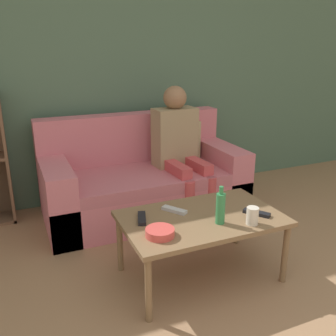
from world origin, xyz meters
TOP-DOWN VIEW (x-y plane):
  - wall_back at (0.00, 2.86)m, footprint 12.00×0.06m
  - couch at (-0.02, 2.35)m, footprint 1.73×0.85m
  - coffee_table at (-0.03, 1.25)m, footprint 1.00×0.62m
  - person_adult at (0.29, 2.27)m, footprint 0.39×0.62m
  - cup_near at (0.20, 1.03)m, footprint 0.07×0.07m
  - tv_remote_0 at (-0.39, 1.35)m, footprint 0.10×0.18m
  - tv_remote_1 at (0.31, 1.13)m, footprint 0.14×0.17m
  - tv_remote_2 at (-0.16, 1.38)m, footprint 0.13×0.17m
  - snack_bowl at (-0.36, 1.12)m, footprint 0.17×0.17m
  - bottle at (0.03, 1.12)m, footprint 0.06×0.06m

SIDE VIEW (x-z plane):
  - couch at x=-0.02m, z-range -0.14..0.71m
  - coffee_table at x=-0.03m, z-range 0.17..0.61m
  - tv_remote_0 at x=-0.39m, z-range 0.43..0.45m
  - tv_remote_1 at x=0.31m, z-range 0.43..0.45m
  - tv_remote_2 at x=-0.16m, z-range 0.43..0.45m
  - snack_bowl at x=-0.36m, z-range 0.43..0.48m
  - cup_near at x=0.20m, z-range 0.43..0.54m
  - bottle at x=0.03m, z-range 0.41..0.65m
  - person_adult at x=0.29m, z-range 0.08..1.21m
  - wall_back at x=0.00m, z-range 0.00..2.60m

